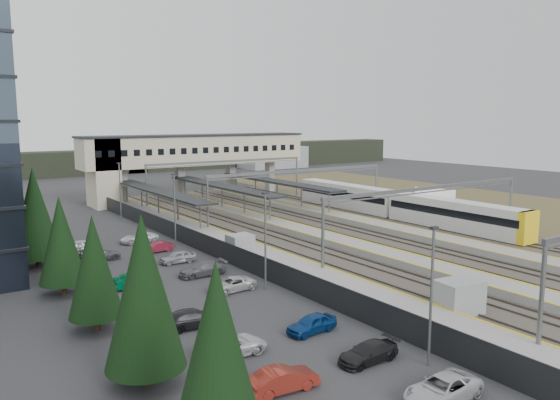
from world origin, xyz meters
TOP-DOWN VIEW (x-y plane):
  - ground at (0.00, 0.00)m, footprint 220.00×220.00m
  - conifer_row at (-22.00, -3.86)m, footprint 4.42×49.82m
  - car_park at (-13.25, -8.33)m, footprint 10.47×44.61m
  - lampposts at (-8.00, 1.25)m, footprint 0.50×53.25m
  - fence at (-6.50, 5.00)m, footprint 0.08×90.00m
  - relay_cabin_near at (0.05, -20.84)m, footprint 3.34×2.62m
  - relay_cabin_far at (-4.10, 2.75)m, footprint 2.46×2.07m
  - rail_corridor at (9.34, 5.00)m, footprint 34.00×90.00m
  - canopies at (7.00, 27.00)m, footprint 23.10×30.00m
  - footbridge at (7.70, 42.00)m, footprint 40.40×6.40m
  - gantries at (12.00, 3.00)m, footprint 28.40×62.28m
  - train at (24.00, 7.83)m, footprint 2.87×39.96m
  - billboard at (26.50, 3.43)m, footprint 1.85×5.36m
  - scrub_east at (45.00, 5.00)m, footprint 34.00×120.00m
  - treeline_far at (23.81, 92.28)m, footprint 170.00×19.00m

SIDE VIEW (x-z plane):
  - ground at x=0.00m, z-range 0.00..0.00m
  - scrub_east at x=45.00m, z-range 0.00..0.06m
  - rail_corridor at x=9.34m, z-range -0.17..0.75m
  - car_park at x=-13.25m, z-range -0.03..1.24m
  - fence at x=-6.50m, z-range 0.00..2.00m
  - relay_cabin_far at x=-4.10m, z-range 0.00..2.22m
  - relay_cabin_near at x=0.05m, z-range 0.00..2.57m
  - train at x=24.00m, z-range 0.25..3.87m
  - treeline_far at x=23.81m, z-range -0.55..6.45m
  - billboard at x=26.50m, z-range 0.77..5.45m
  - canopies at x=7.00m, z-range 2.28..5.56m
  - lampposts at x=-8.00m, z-range 0.30..8.37m
  - conifer_row at x=-22.00m, z-range 0.09..9.59m
  - gantries at x=12.00m, z-range 2.41..9.58m
  - footbridge at x=7.70m, z-range 2.33..13.53m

